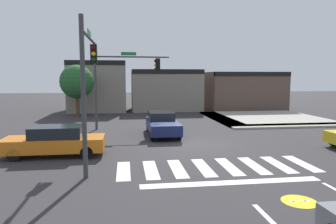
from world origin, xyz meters
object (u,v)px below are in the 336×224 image
object	(u,v)px
traffic_signal_northwest	(124,75)
car_orange	(55,141)
traffic_signal_southwest	(89,69)
car_navy	(162,124)
roadside_tree	(77,82)

from	to	relation	value
traffic_signal_northwest	car_orange	size ratio (longest dim) A/B	1.18
traffic_signal_southwest	traffic_signal_northwest	distance (m)	9.37
traffic_signal_southwest	car_navy	distance (m)	8.36
car_navy	roadside_tree	distance (m)	13.15
car_orange	traffic_signal_northwest	bearing A→B (deg)	-113.86
roadside_tree	traffic_signal_northwest	bearing A→B (deg)	-60.43
car_navy	traffic_signal_northwest	bearing A→B (deg)	-137.74
traffic_signal_northwest	traffic_signal_southwest	bearing A→B (deg)	-98.91
car_navy	traffic_signal_southwest	bearing A→B (deg)	-31.40
car_orange	car_navy	bearing A→B (deg)	-140.64
traffic_signal_southwest	traffic_signal_northwest	xyz separation A→B (m)	(1.45, 9.26, -0.22)
traffic_signal_southwest	car_orange	xyz separation A→B (m)	(-1.90, 1.69, -3.47)
traffic_signal_northwest	roadside_tree	bearing A→B (deg)	119.57
roadside_tree	traffic_signal_southwest	bearing A→B (deg)	-79.83
car_orange	car_navy	world-z (taller)	car_orange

